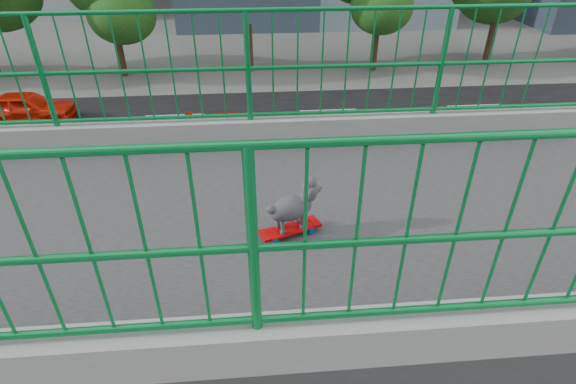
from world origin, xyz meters
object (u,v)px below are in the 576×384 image
at_px(car_2, 57,170).
at_px(car_3, 237,129).
at_px(car_0, 422,265).
at_px(car_4, 27,107).
at_px(poodle, 293,206).
at_px(skateboard, 290,230).

xyz_separation_m(car_2, car_3, (-3.20, 6.74, -0.06)).
height_order(car_0, car_4, car_4).
distance_m(car_2, car_3, 7.46).
bearing_deg(car_0, poodle, -34.22).
relative_size(car_0, car_2, 0.84).
relative_size(skateboard, car_3, 0.11).
relative_size(car_2, car_4, 1.15).
distance_m(skateboard, car_2, 16.12).
height_order(poodle, car_4, poodle).
height_order(skateboard, poodle, poodle).
relative_size(skateboard, car_2, 0.10).
bearing_deg(car_0, car_4, -129.38).
distance_m(car_2, car_4, 7.33).
bearing_deg(poodle, car_4, -169.75).
relative_size(skateboard, car_4, 0.11).
xyz_separation_m(car_0, car_4, (-12.80, -15.60, 0.02)).
relative_size(poodle, car_3, 0.10).
height_order(skateboard, car_2, skateboard).
bearing_deg(car_3, car_2, 115.39).
bearing_deg(skateboard, car_2, -169.04).
bearing_deg(car_3, car_0, -151.21).
xyz_separation_m(car_0, car_3, (-9.60, -5.28, -0.09)).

